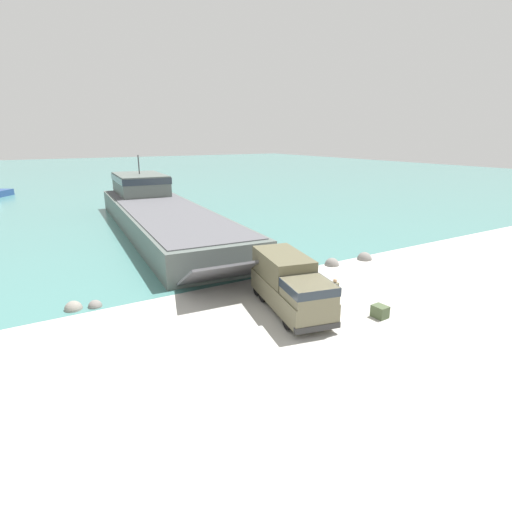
% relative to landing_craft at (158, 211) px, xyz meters
% --- Properties ---
extents(ground_plane, '(240.00, 240.00, 0.00)m').
position_rel_landing_craft_xyz_m(ground_plane, '(0.11, -26.20, -1.81)').
color(ground_plane, '#B7B5AD').
extents(water_surface, '(240.00, 180.00, 0.01)m').
position_rel_landing_craft_xyz_m(water_surface, '(0.11, 69.89, -1.81)').
color(water_surface, '#477F7A').
rests_on(water_surface, ground_plane).
extents(landing_craft, '(10.91, 38.92, 7.42)m').
position_rel_landing_craft_xyz_m(landing_craft, '(0.00, 0.00, 0.00)').
color(landing_craft, '#56605B').
rests_on(landing_craft, ground_plane).
extents(military_truck, '(3.92, 7.46, 3.09)m').
position_rel_landing_craft_xyz_m(military_truck, '(-0.45, -25.76, -0.22)').
color(military_truck, '#6B664C').
rests_on(military_truck, ground_plane).
extents(soldier_on_ramp, '(0.34, 0.48, 1.76)m').
position_rel_landing_craft_xyz_m(soldier_on_ramp, '(2.05, -26.74, -0.79)').
color(soldier_on_ramp, '#6B664C').
rests_on(soldier_on_ramp, ground_plane).
extents(mooring_bollard, '(0.33, 0.33, 0.81)m').
position_rel_landing_craft_xyz_m(mooring_bollard, '(4.66, -21.73, -1.37)').
color(mooring_bollard, '#333338').
rests_on(mooring_bollard, ground_plane).
extents(cargo_crate, '(0.74, 0.87, 0.69)m').
position_rel_landing_craft_xyz_m(cargo_crate, '(3.28, -29.17, -1.47)').
color(cargo_crate, '#475638').
rests_on(cargo_crate, ground_plane).
extents(shoreline_rock_a, '(0.81, 0.81, 0.81)m').
position_rel_landing_craft_xyz_m(shoreline_rock_a, '(-10.15, -19.50, -1.81)').
color(shoreline_rock_a, gray).
rests_on(shoreline_rock_a, ground_plane).
extents(shoreline_rock_b, '(1.20, 1.20, 1.20)m').
position_rel_landing_craft_xyz_m(shoreline_rock_b, '(10.61, -20.80, -1.81)').
color(shoreline_rock_b, gray).
rests_on(shoreline_rock_b, ground_plane).
extents(shoreline_rock_c, '(1.02, 1.02, 1.02)m').
position_rel_landing_craft_xyz_m(shoreline_rock_c, '(-11.31, -19.26, -1.81)').
color(shoreline_rock_c, gray).
rests_on(shoreline_rock_c, ground_plane).
extents(shoreline_rock_d, '(1.13, 1.13, 1.13)m').
position_rel_landing_craft_xyz_m(shoreline_rock_d, '(7.30, -20.58, -1.81)').
color(shoreline_rock_d, gray).
rests_on(shoreline_rock_d, ground_plane).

